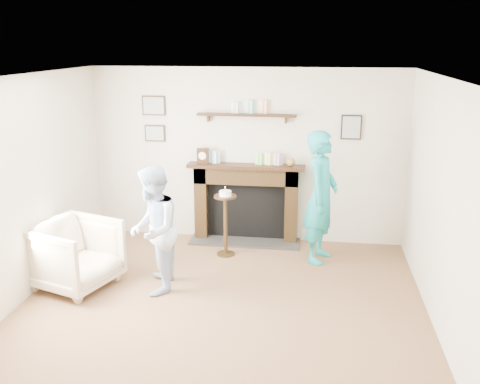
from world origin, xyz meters
The scene contains 6 objects.
ground centered at (0.00, 0.00, 0.00)m, with size 5.00×5.00×0.00m, color brown.
room_shell centered at (0.00, 0.69, 1.62)m, with size 4.54×5.02×2.52m.
armchair centered at (-1.80, 0.58, 0.00)m, with size 0.86×0.89×0.81m, color #C2AB90.
man centered at (-0.84, 0.62, 0.00)m, with size 0.73×0.57×1.50m, color silver.
woman centered at (1.07, 1.82, 0.00)m, with size 0.64×0.42×1.75m, color #21AFBB.
pedestal_table centered at (-0.20, 1.80, 0.60)m, with size 0.30×0.30×0.97m.
Camera 1 is at (0.96, -4.97, 2.85)m, focal length 40.00 mm.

